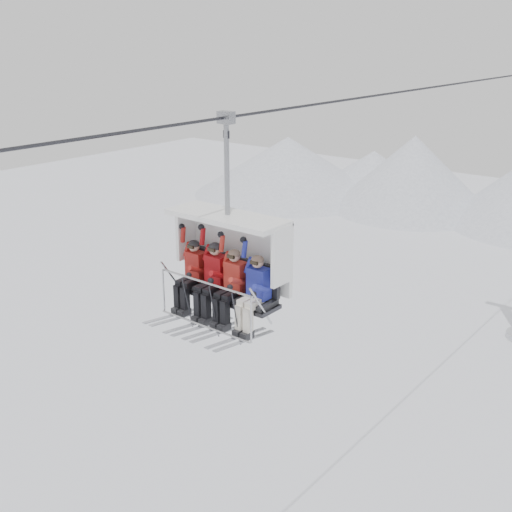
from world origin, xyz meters
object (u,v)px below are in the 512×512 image
Objects in this scene: skier_far_left at (192,273)px; skier_center_right at (232,284)px; chairlift_carrier at (232,253)px; skier_far_right at (255,291)px; skier_center_left at (213,277)px.

skier_center_right reaches higher than skier_far_left.
chairlift_carrier reaches higher than skier_far_right.
chairlift_carrier is 2.36× the size of skier_center_left.
skier_far_left is 0.56m from skier_center_left.
chairlift_carrier is 0.63m from skier_center_right.
skier_far_right reaches higher than skier_far_left.
skier_far_right is at bearing -0.24° from skier_center_left.
skier_center_right is (1.05, 0.00, 0.01)m from skier_far_left.
skier_center_left is 1.00× the size of skier_far_right.
chairlift_carrier reaches higher than skier_center_left.
skier_center_left is 0.49m from skier_center_right.
skier_far_right is (1.05, -0.00, -0.02)m from skier_center_left.
chairlift_carrier is at bearing 158.99° from skier_far_right.
skier_far_right is (0.80, -0.31, -0.49)m from chairlift_carrier.
skier_far_right is (1.61, 0.00, 0.01)m from skier_far_left.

